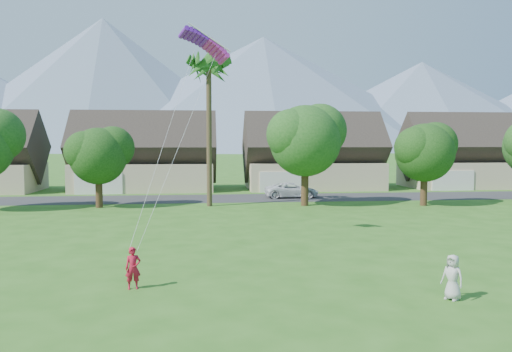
{
  "coord_description": "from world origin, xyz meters",
  "views": [
    {
      "loc": [
        -2.4,
        -13.16,
        5.43
      ],
      "look_at": [
        0.0,
        10.0,
        3.8
      ],
      "focal_mm": 35.0,
      "sensor_mm": 36.0,
      "label": 1
    }
  ],
  "objects": [
    {
      "name": "ground",
      "position": [
        0.0,
        0.0,
        0.0
      ],
      "size": [
        500.0,
        500.0,
        0.0
      ],
      "primitive_type": "plane",
      "color": "#2D6019",
      "rests_on": "ground"
    },
    {
      "name": "street",
      "position": [
        0.0,
        34.0,
        0.01
      ],
      "size": [
        90.0,
        7.0,
        0.01
      ],
      "primitive_type": "cube",
      "color": "#2D2D30",
      "rests_on": "ground"
    },
    {
      "name": "kite_flyer",
      "position": [
        -5.04,
        5.22,
        0.78
      ],
      "size": [
        0.63,
        0.48,
        1.55
      ],
      "primitive_type": "imported",
      "rotation": [
        0.0,
        0.0,
        0.2
      ],
      "color": "#B3142C",
      "rests_on": "ground"
    },
    {
      "name": "watcher",
      "position": [
        6.02,
        2.82,
        0.78
      ],
      "size": [
        0.85,
        0.91,
        1.56
      ],
      "primitive_type": "imported",
      "rotation": [
        0.0,
        0.0,
        -0.95
      ],
      "color": "#B4B4B0",
      "rests_on": "ground"
    },
    {
      "name": "parked_car",
      "position": [
        5.94,
        34.0,
        0.72
      ],
      "size": [
        5.21,
        2.46,
        1.44
      ],
      "primitive_type": "imported",
      "rotation": [
        0.0,
        0.0,
        1.59
      ],
      "color": "silver",
      "rests_on": "ground"
    },
    {
      "name": "mountain_ridge",
      "position": [
        10.4,
        260.0,
        29.07
      ],
      "size": [
        540.0,
        240.0,
        70.0
      ],
      "color": "slate",
      "rests_on": "ground"
    },
    {
      "name": "houses_row",
      "position": [
        0.49,
        42.99,
        3.44
      ],
      "size": [
        72.75,
        8.19,
        8.86
      ],
      "color": "beige",
      "rests_on": "ground"
    },
    {
      "name": "tree_row",
      "position": [
        -1.14,
        27.92,
        4.89
      ],
      "size": [
        62.27,
        6.67,
        8.45
      ],
      "color": "#47301C",
      "rests_on": "ground"
    },
    {
      "name": "fan_palm",
      "position": [
        -2.0,
        28.5,
        11.8
      ],
      "size": [
        3.0,
        3.0,
        13.8
      ],
      "color": "#4C3D26",
      "rests_on": "ground"
    },
    {
      "name": "parafoil_kite",
      "position": [
        -2.29,
        13.5,
        10.6
      ],
      "size": [
        2.88,
        1.29,
        0.5
      ],
      "rotation": [
        0.0,
        0.0,
        0.24
      ],
      "color": "#6E18B9",
      "rests_on": "ground"
    }
  ]
}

